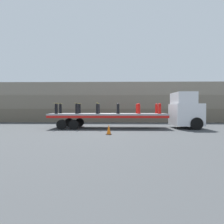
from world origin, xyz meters
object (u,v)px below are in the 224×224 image
(fire_hydrant_black_near_2, at_px, (97,109))
(traffic_cone, at_px, (109,129))
(fire_hydrant_black_near_1, at_px, (77,109))
(fire_hydrant_black_far_2, at_px, (99,109))
(fire_hydrant_black_far_0, at_px, (60,109))
(fire_hydrant_black_near_3, at_px, (118,109))
(fire_hydrant_red_near_4, at_px, (139,109))
(fire_hydrant_red_far_4, at_px, (137,109))
(truck_cab, at_px, (186,111))
(fire_hydrant_black_far_3, at_px, (118,109))
(fire_hydrant_red_near_5, at_px, (160,109))
(fire_hydrant_red_far_5, at_px, (157,109))
(fire_hydrant_black_far_1, at_px, (79,109))
(flatbed_trailer, at_px, (102,116))
(fire_hydrant_black_near_0, at_px, (56,109))

(fire_hydrant_black_near_2, bearing_deg, traffic_cone, -71.23)
(fire_hydrant_black_near_1, height_order, fire_hydrant_black_far_2, same)
(fire_hydrant_black_far_0, bearing_deg, fire_hydrant_black_near_3, -12.01)
(fire_hydrant_red_near_4, distance_m, fire_hydrant_red_far_4, 1.12)
(fire_hydrant_black_near_2, bearing_deg, fire_hydrant_red_near_4, 0.00)
(truck_cab, xyz_separation_m, fire_hydrant_black_far_3, (-5.95, 0.56, 0.19))
(truck_cab, xyz_separation_m, fire_hydrant_black_far_2, (-7.71, 0.56, 0.19))
(fire_hydrant_red_near_5, xyz_separation_m, fire_hydrant_red_far_5, (0.00, 1.12, 0.00))
(fire_hydrant_red_far_4, relative_size, fire_hydrant_red_far_5, 1.00)
(truck_cab, height_order, fire_hydrant_black_near_3, truck_cab)
(fire_hydrant_black_near_3, xyz_separation_m, fire_hydrant_red_far_5, (3.51, 1.12, 0.00))
(fire_hydrant_black_near_3, distance_m, fire_hydrant_black_far_3, 1.12)
(fire_hydrant_black_near_1, xyz_separation_m, traffic_cone, (2.85, -3.22, -1.39))
(fire_hydrant_black_far_0, height_order, fire_hydrant_black_far_1, same)
(fire_hydrant_black_near_3, relative_size, fire_hydrant_red_far_5, 1.00)
(fire_hydrant_black_near_2, relative_size, traffic_cone, 1.31)
(fire_hydrant_black_near_2, height_order, fire_hydrant_black_far_3, same)
(flatbed_trailer, height_order, traffic_cone, flatbed_trailer)
(fire_hydrant_black_far_3, bearing_deg, fire_hydrant_red_near_5, -17.70)
(truck_cab, height_order, traffic_cone, truck_cab)
(truck_cab, distance_m, fire_hydrant_black_far_3, 5.98)
(fire_hydrant_black_far_2, bearing_deg, fire_hydrant_red_far_5, 0.00)
(fire_hydrant_black_near_1, distance_m, fire_hydrant_red_far_4, 5.39)
(fire_hydrant_black_far_0, relative_size, fire_hydrant_red_near_4, 1.00)
(fire_hydrant_black_near_1, bearing_deg, fire_hydrant_black_near_2, 0.00)
(truck_cab, distance_m, fire_hydrant_black_far_2, 7.73)
(truck_cab, xyz_separation_m, fire_hydrant_black_far_1, (-9.47, 0.56, 0.19))
(fire_hydrant_black_far_3, xyz_separation_m, fire_hydrant_red_far_4, (1.76, 0.00, 0.00))
(fire_hydrant_black_far_0, bearing_deg, fire_hydrant_red_far_4, 0.00)
(fire_hydrant_black_far_0, relative_size, fire_hydrant_black_far_2, 1.00)
(fire_hydrant_red_near_5, distance_m, traffic_cone, 5.45)
(fire_hydrant_black_near_2, xyz_separation_m, fire_hydrant_black_near_3, (1.76, 0.00, 0.00))
(flatbed_trailer, xyz_separation_m, traffic_cone, (0.77, -3.78, -0.74))
(fire_hydrant_red_far_5, bearing_deg, fire_hydrant_black_near_1, -170.93)
(truck_cab, bearing_deg, fire_hydrant_black_far_2, 175.84)
(fire_hydrant_black_far_0, xyz_separation_m, fire_hydrant_red_far_4, (7.02, 0.00, 0.00))
(fire_hydrant_red_near_4, bearing_deg, fire_hydrant_black_far_3, 147.45)
(fire_hydrant_red_near_4, relative_size, traffic_cone, 1.31)
(fire_hydrant_black_near_1, distance_m, fire_hydrant_black_near_2, 1.76)
(fire_hydrant_black_far_1, relative_size, fire_hydrant_red_far_4, 1.00)
(truck_cab, relative_size, fire_hydrant_black_near_3, 3.50)
(flatbed_trailer, bearing_deg, fire_hydrant_black_near_2, -120.29)
(fire_hydrant_black_far_1, height_order, fire_hydrant_black_near_2, same)
(fire_hydrant_black_far_0, distance_m, fire_hydrant_red_far_5, 8.78)
(truck_cab, bearing_deg, fire_hydrant_black_near_0, -177.14)
(flatbed_trailer, bearing_deg, fire_hydrant_black_near_1, -164.95)
(fire_hydrant_black_far_2, distance_m, fire_hydrant_red_far_4, 3.51)
(fire_hydrant_black_near_2, height_order, fire_hydrant_black_near_3, same)
(fire_hydrant_black_near_1, xyz_separation_m, fire_hydrant_black_near_3, (3.51, 0.00, 0.00))
(fire_hydrant_black_far_3, bearing_deg, fire_hydrant_black_far_0, 180.00)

